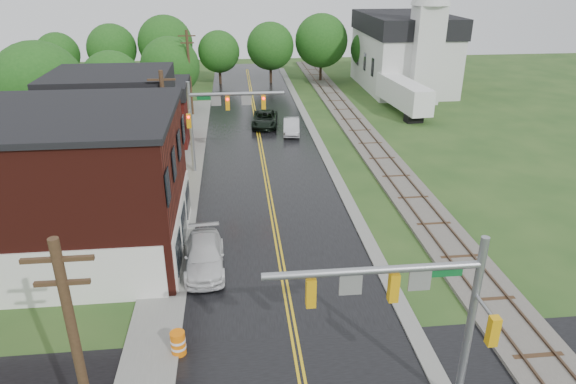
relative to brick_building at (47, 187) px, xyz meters
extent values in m
cube|color=black|center=(12.48, 15.00, -4.15)|extent=(10.00, 90.00, 0.02)
cube|color=gray|center=(17.88, 20.00, -4.15)|extent=(0.80, 70.00, 0.12)
cube|color=gray|center=(6.28, 10.00, -4.15)|extent=(2.40, 50.00, 0.12)
cube|color=#44140E|center=(-0.02, 0.00, -0.15)|extent=(14.00, 10.00, 8.00)
cube|color=silver|center=(7.03, 0.00, -2.65)|extent=(0.10, 9.50, 3.00)
cube|color=black|center=(-0.02, 0.00, 4.00)|extent=(14.30, 10.30, 0.30)
cube|color=tan|center=(1.48, 11.00, -0.95)|extent=(8.00, 7.00, 6.40)
cube|color=#3F0F0C|center=(2.48, 20.00, -1.95)|extent=(7.00, 6.00, 4.40)
cube|color=silver|center=(32.48, 40.00, -0.65)|extent=(10.00, 16.00, 7.00)
cube|color=black|center=(32.48, 40.00, 4.05)|extent=(10.40, 16.40, 2.40)
cube|color=silver|center=(32.48, 32.00, 1.35)|extent=(3.20, 3.20, 11.00)
cube|color=#59544C|center=(22.48, 20.00, -4.05)|extent=(3.20, 80.00, 0.20)
cube|color=#4C3828|center=(21.76, 20.00, -3.91)|extent=(0.10, 80.00, 0.12)
cube|color=#4C3828|center=(23.20, 20.00, -3.91)|extent=(0.10, 80.00, 0.12)
cylinder|color=gray|center=(18.08, -13.00, -0.55)|extent=(0.28, 0.28, 7.20)
cylinder|color=gray|center=(14.48, -13.00, 2.05)|extent=(7.20, 0.26, 0.26)
cube|color=orange|center=(15.20, -13.00, 1.35)|extent=(0.32, 0.30, 1.05)
cube|color=orange|center=(12.47, -13.00, 1.35)|extent=(0.32, 0.30, 1.05)
cube|color=gray|center=(16.07, -13.00, 1.55)|extent=(0.75, 0.06, 0.75)
cube|color=gray|center=(13.76, -13.00, 1.55)|extent=(0.75, 0.06, 0.75)
cube|color=#0C5926|center=(16.79, -13.00, 1.80)|extent=(1.40, 0.04, 0.30)
cylinder|color=gray|center=(6.88, 12.00, -0.55)|extent=(0.28, 0.28, 7.20)
cylinder|color=gray|center=(10.48, 12.00, 2.05)|extent=(7.20, 0.26, 0.26)
cube|color=orange|center=(9.76, 12.00, 1.35)|extent=(0.32, 0.30, 1.05)
cube|color=orange|center=(12.50, 12.00, 1.35)|extent=(0.32, 0.30, 1.05)
cube|color=gray|center=(8.90, 12.00, 1.55)|extent=(0.75, 0.06, 0.75)
cube|color=gray|center=(11.20, 12.00, 1.55)|extent=(0.75, 0.06, 0.75)
cube|color=#0C5926|center=(8.18, 12.00, 1.80)|extent=(1.40, 0.04, 0.30)
sphere|color=#FF0C0C|center=(9.76, 11.82, 1.68)|extent=(0.20, 0.20, 0.20)
cylinder|color=#382616|center=(5.68, -15.00, 0.35)|extent=(0.28, 0.28, 9.00)
cube|color=#382616|center=(5.68, -15.00, 4.25)|extent=(1.80, 0.12, 0.12)
cube|color=#382616|center=(5.68, -15.00, 3.55)|extent=(1.40, 0.12, 0.12)
cylinder|color=#382616|center=(5.68, 7.00, 0.35)|extent=(0.28, 0.28, 9.00)
cube|color=#382616|center=(5.68, 7.00, 4.25)|extent=(1.80, 0.12, 0.12)
cube|color=#382616|center=(5.68, 7.00, 3.55)|extent=(1.40, 0.12, 0.12)
cylinder|color=#382616|center=(5.68, 29.00, 0.35)|extent=(0.28, 0.28, 9.00)
cube|color=#382616|center=(5.68, 29.00, 4.25)|extent=(1.80, 0.12, 0.12)
cube|color=#382616|center=(5.68, 29.00, 3.55)|extent=(1.40, 0.12, 0.12)
cylinder|color=black|center=(-5.52, 17.00, -2.44)|extent=(0.36, 0.36, 3.42)
sphere|color=#1C4E16|center=(-5.52, 17.00, 1.74)|extent=(7.60, 7.60, 7.60)
sphere|color=#1C4E16|center=(-4.92, 16.60, 1.07)|extent=(5.32, 5.32, 5.32)
cylinder|color=black|center=(-1.52, 25.00, -2.80)|extent=(0.36, 0.36, 2.70)
sphere|color=#1C4E16|center=(-1.52, 25.00, 0.50)|extent=(6.00, 6.00, 6.00)
sphere|color=#1C4E16|center=(-0.92, 24.60, -0.03)|extent=(4.20, 4.20, 4.20)
cylinder|color=black|center=(3.48, 31.00, -2.71)|extent=(0.36, 0.36, 2.88)
sphere|color=#1C4E16|center=(3.48, 31.00, 0.81)|extent=(6.40, 6.40, 6.40)
sphere|color=#1C4E16|center=(4.08, 30.60, 0.25)|extent=(4.48, 4.48, 4.48)
imported|color=black|center=(13.28, 23.99, -3.41)|extent=(3.05, 5.59, 1.49)
imported|color=#B2B3B7|center=(15.70, 21.20, -3.43)|extent=(1.97, 4.49, 1.44)
imported|color=silver|center=(8.31, -2.37, -3.40)|extent=(2.31, 5.25, 1.50)
cube|color=black|center=(28.87, 23.82, -3.75)|extent=(1.85, 1.36, 0.80)
cylinder|color=gray|center=(28.87, 30.52, -3.75)|extent=(0.16, 0.16, 0.80)
cube|color=white|center=(28.87, 27.84, -2.01)|extent=(3.31, 10.89, 2.68)
cylinder|color=orange|center=(7.48, -9.08, -3.59)|extent=(0.67, 0.67, 1.12)
camera|label=1|loc=(10.28, -26.61, 11.03)|focal=32.00mm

